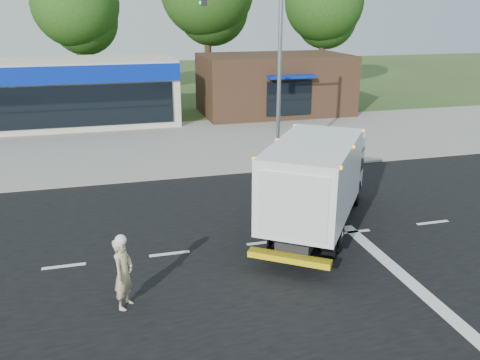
{
  "coord_description": "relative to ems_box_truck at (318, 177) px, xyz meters",
  "views": [
    {
      "loc": [
        -4.5,
        -13.71,
        6.93
      ],
      "look_at": [
        -0.48,
        1.28,
        1.7
      ],
      "focal_mm": 38.0,
      "sensor_mm": 36.0,
      "label": 1
    }
  ],
  "objects": [
    {
      "name": "brown_storefront",
      "position": [
        5.06,
        19.36,
        0.18
      ],
      "size": [
        10.0,
        6.7,
        4.0
      ],
      "color": "#382316",
      "rests_on": "ground"
    },
    {
      "name": "background_trees",
      "position": [
        -2.78,
        27.54,
        5.56
      ],
      "size": [
        36.77,
        7.39,
        12.1
      ],
      "color": "#332114",
      "rests_on": "ground"
    },
    {
      "name": "traffic_signal_pole",
      "position": [
        0.42,
        6.98,
        3.11
      ],
      "size": [
        3.51,
        0.25,
        8.0
      ],
      "color": "gray",
      "rests_on": "ground"
    },
    {
      "name": "parking_apron",
      "position": [
        -1.94,
        13.38,
        -1.81
      ],
      "size": [
        60.0,
        9.0,
        0.02
      ],
      "primitive_type": "cube",
      "color": "gray",
      "rests_on": "ground"
    },
    {
      "name": "ems_box_truck",
      "position": [
        0.0,
        0.0,
        0.0
      ],
      "size": [
        5.89,
        7.06,
        3.15
      ],
      "rotation": [
        0.0,
        0.0,
        0.95
      ],
      "color": "black",
      "rests_on": "ground"
    },
    {
      "name": "lane_markings",
      "position": [
        -0.59,
        -1.97,
        -1.8
      ],
      "size": [
        55.2,
        7.0,
        0.01
      ],
      "color": "silver",
      "rests_on": "road_asphalt"
    },
    {
      "name": "emergency_worker",
      "position": [
        -6.34,
        -3.15,
        -0.87
      ],
      "size": [
        0.71,
        0.79,
        1.93
      ],
      "rotation": [
        0.0,
        0.0,
        1.05
      ],
      "color": "#C5B483",
      "rests_on": "ground"
    },
    {
      "name": "ground",
      "position": [
        -1.94,
        -0.62,
        -1.82
      ],
      "size": [
        120.0,
        120.0,
        0.0
      ],
      "primitive_type": "plane",
      "color": "#385123",
      "rests_on": "ground"
    },
    {
      "name": "road_asphalt",
      "position": [
        -1.94,
        -0.62,
        -1.81
      ],
      "size": [
        60.0,
        14.0,
        0.02
      ],
      "primitive_type": "cube",
      "color": "black",
      "rests_on": "ground"
    },
    {
      "name": "retail_strip_mall",
      "position": [
        -10.94,
        19.31,
        0.2
      ],
      "size": [
        18.0,
        6.2,
        4.0
      ],
      "color": "beige",
      "rests_on": "ground"
    },
    {
      "name": "sidewalk",
      "position": [
        -1.94,
        7.58,
        -1.76
      ],
      "size": [
        60.0,
        2.4,
        0.12
      ],
      "primitive_type": "cube",
      "color": "gray",
      "rests_on": "ground"
    }
  ]
}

